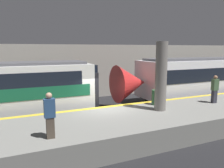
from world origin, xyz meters
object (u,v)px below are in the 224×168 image
(support_pillar_near, at_px, (161,76))
(person_walking, at_px, (50,114))
(trash_bin, at_px, (156,97))
(person_waiting, at_px, (215,89))

(support_pillar_near, distance_m, person_walking, 6.00)
(person_walking, bearing_deg, trash_bin, 21.58)
(person_waiting, height_order, person_walking, person_walking)
(person_waiting, distance_m, trash_bin, 3.59)
(support_pillar_near, relative_size, person_walking, 2.12)
(support_pillar_near, xyz_separation_m, person_walking, (-5.76, -1.43, -0.88))
(person_walking, xyz_separation_m, trash_bin, (6.18, 2.44, -0.45))
(person_walking, bearing_deg, support_pillar_near, 13.98)
(person_waiting, height_order, trash_bin, person_waiting)
(person_walking, relative_size, trash_bin, 1.96)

